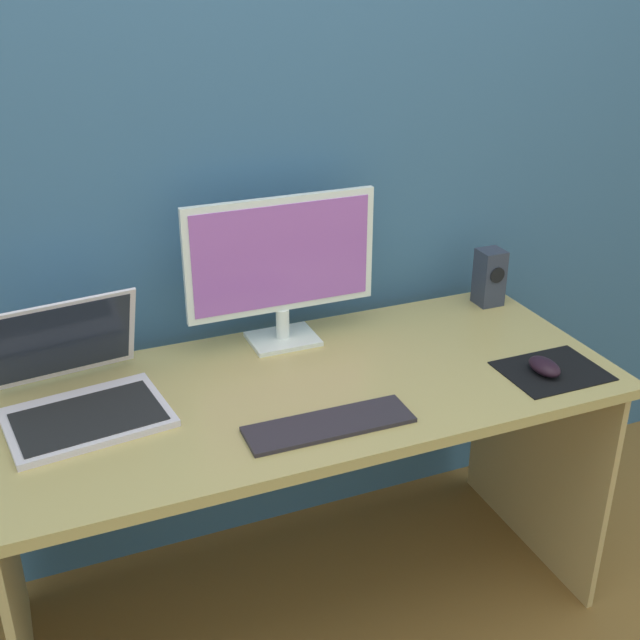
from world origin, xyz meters
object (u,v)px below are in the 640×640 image
(monitor, at_px, (282,264))
(keyboard_external, at_px, (329,424))
(speaker_right, at_px, (489,277))
(mouse, at_px, (545,366))
(laptop, at_px, (79,391))

(monitor, bearing_deg, keyboard_external, -96.56)
(keyboard_external, bearing_deg, speaker_right, 33.00)
(speaker_right, height_order, mouse, speaker_right)
(monitor, distance_m, laptop, 0.60)
(speaker_right, distance_m, laptop, 1.21)
(mouse, bearing_deg, speaker_right, 74.51)
(laptop, height_order, keyboard_external, laptop)
(monitor, relative_size, keyboard_external, 1.34)
(speaker_right, distance_m, mouse, 0.44)
(mouse, bearing_deg, laptop, 165.35)
(keyboard_external, bearing_deg, laptop, 151.22)
(monitor, relative_size, mouse, 5.12)
(laptop, distance_m, mouse, 1.12)
(speaker_right, bearing_deg, mouse, -104.63)
(monitor, relative_size, speaker_right, 3.05)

